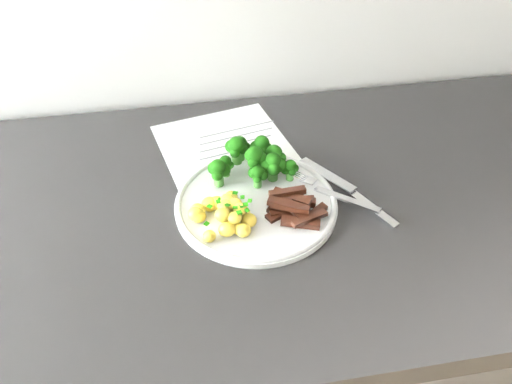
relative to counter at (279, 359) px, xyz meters
The scene contains 8 objects.
counter is the anchor object (origin of this frame).
recipe_paper 0.49m from the counter, 120.34° to the left, with size 0.28×0.35×0.00m.
plate 0.47m from the counter, behind, with size 0.25×0.25×0.01m.
broccoli 0.51m from the counter, 122.57° to the left, with size 0.14×0.11×0.06m.
potatoes 0.50m from the counter, 162.31° to the right, with size 0.10×0.09×0.04m.
beef_strips 0.48m from the counter, 88.41° to the right, with size 0.10×0.09×0.03m.
fork 0.49m from the counter, ahead, with size 0.12×0.13×0.02m.
knife 0.49m from the counter, 10.50° to the right, with size 0.11×0.18×0.02m.
Camera 1 is at (-0.21, 1.10, 1.46)m, focal length 35.42 mm.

